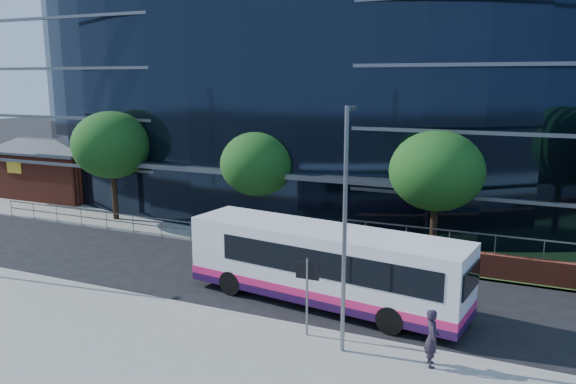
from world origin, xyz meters
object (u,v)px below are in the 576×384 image
at_px(city_bus, 326,265).
at_px(pedestrian, 432,338).
at_px(street_sign, 307,281).
at_px(tree_far_c, 437,171).
at_px(tree_far_b, 258,164).
at_px(brick_pavilion, 62,171).
at_px(streetlight_east, 345,224).
at_px(tree_far_a, 112,145).

distance_m(city_bus, pedestrian, 6.03).
bearing_deg(pedestrian, street_sign, 65.54).
bearing_deg(street_sign, city_bus, 98.58).
relative_size(tree_far_c, pedestrian, 3.52).
bearing_deg(city_bus, tree_far_b, 139.24).
xyz_separation_m(tree_far_b, tree_far_c, (10.00, -0.50, 0.33)).
bearing_deg(tree_far_c, brick_pavilion, 171.18).
distance_m(street_sign, tree_far_b, 13.54).
xyz_separation_m(brick_pavilion, street_sign, (26.50, -15.09, 0.21)).
height_order(streetlight_east, pedestrian, streetlight_east).
bearing_deg(city_bus, tree_far_c, 75.85).
height_order(tree_far_c, pedestrian, tree_far_c).
relative_size(streetlight_east, city_bus, 0.68).
bearing_deg(brick_pavilion, street_sign, -29.65).
bearing_deg(streetlight_east, tree_far_b, 127.63).
relative_size(brick_pavilion, tree_far_a, 1.23).
height_order(brick_pavilion, tree_far_b, tree_far_b).
xyz_separation_m(tree_far_a, streetlight_east, (19.00, -11.17, -0.42)).
height_order(tree_far_b, city_bus, tree_far_b).
bearing_deg(brick_pavilion, pedestrian, -26.69).
bearing_deg(streetlight_east, tree_far_a, 149.54).
relative_size(brick_pavilion, street_sign, 3.07).
xyz_separation_m(tree_far_a, city_bus, (17.02, -7.43, -3.20)).
xyz_separation_m(street_sign, streetlight_east, (1.50, -0.59, 2.29)).
distance_m(street_sign, streetlight_east, 2.80).
bearing_deg(tree_far_a, tree_far_c, 0.00).
bearing_deg(tree_far_b, tree_far_a, -177.14).
distance_m(brick_pavilion, city_bus, 28.63).
bearing_deg(street_sign, tree_far_a, 148.83).
relative_size(brick_pavilion, city_bus, 0.73).
height_order(brick_pavilion, pedestrian, brick_pavilion).
bearing_deg(tree_far_b, tree_far_c, -2.86).
bearing_deg(tree_far_a, city_bus, -23.57).
bearing_deg(brick_pavilion, tree_far_a, -26.55).
relative_size(tree_far_a, pedestrian, 3.77).
distance_m(brick_pavilion, tree_far_a, 10.48).
distance_m(brick_pavilion, tree_far_b, 19.55).
distance_m(tree_far_a, tree_far_b, 10.03).
relative_size(brick_pavilion, streetlight_east, 1.08).
height_order(streetlight_east, city_bus, streetlight_east).
bearing_deg(tree_far_b, brick_pavilion, 168.12).
relative_size(tree_far_b, tree_far_c, 0.93).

